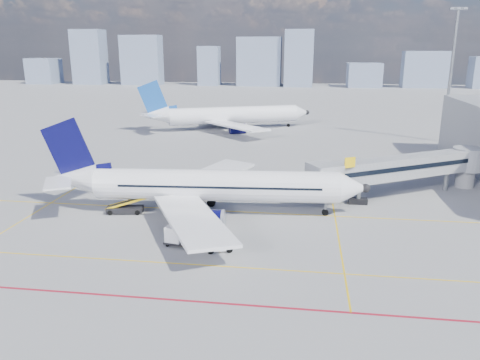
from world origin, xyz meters
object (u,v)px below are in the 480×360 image
(second_aircraft, at_px, (226,115))
(ramp_worker, at_px, (220,243))
(cargo_dolly, at_px, (183,236))
(baggage_tug, at_px, (218,243))
(main_aircraft, at_px, (202,186))
(belt_loader, at_px, (126,208))

(second_aircraft, relative_size, ramp_worker, 22.58)
(second_aircraft, height_order, cargo_dolly, second_aircraft)
(baggage_tug, distance_m, cargo_dolly, 3.55)
(main_aircraft, distance_m, belt_loader, 9.12)
(second_aircraft, bearing_deg, ramp_worker, -102.90)
(belt_loader, bearing_deg, main_aircraft, -0.06)
(belt_loader, bearing_deg, second_aircraft, 79.42)
(main_aircraft, bearing_deg, baggage_tug, -74.32)
(cargo_dolly, relative_size, ramp_worker, 2.17)
(main_aircraft, relative_size, belt_loader, 6.22)
(second_aircraft, height_order, ramp_worker, second_aircraft)
(cargo_dolly, height_order, ramp_worker, cargo_dolly)
(cargo_dolly, bearing_deg, baggage_tug, -1.05)
(baggage_tug, bearing_deg, second_aircraft, 81.30)
(baggage_tug, height_order, belt_loader, belt_loader)
(cargo_dolly, xyz_separation_m, ramp_worker, (3.69, -0.79, -0.19))
(main_aircraft, relative_size, ramp_worker, 21.71)
(second_aircraft, relative_size, cargo_dolly, 10.41)
(main_aircraft, xyz_separation_m, baggage_tug, (3.56, -9.97, -2.42))
(main_aircraft, bearing_deg, belt_loader, -175.56)
(cargo_dolly, relative_size, belt_loader, 0.62)
(second_aircraft, bearing_deg, belt_loader, -113.89)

